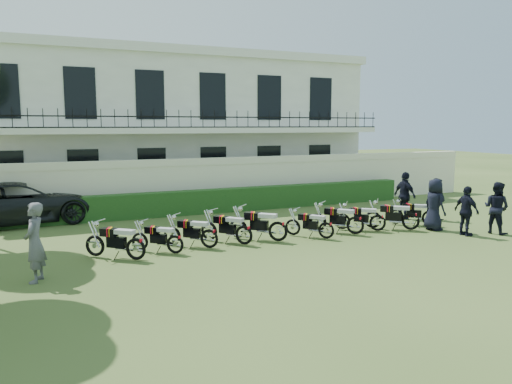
# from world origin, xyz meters

# --- Properties ---
(ground) EXTENTS (100.00, 100.00, 0.00)m
(ground) POSITION_xyz_m (0.00, 0.00, 0.00)
(ground) COLOR #394D1F
(ground) RESTS_ON ground
(perimeter_wall) EXTENTS (30.00, 0.35, 2.30)m
(perimeter_wall) POSITION_xyz_m (0.00, 8.00, 1.17)
(perimeter_wall) COLOR #EDE3C7
(perimeter_wall) RESTS_ON ground
(hedge) EXTENTS (18.00, 0.60, 1.00)m
(hedge) POSITION_xyz_m (1.00, 7.20, 0.50)
(hedge) COLOR #173F16
(hedge) RESTS_ON ground
(building) EXTENTS (20.40, 9.60, 7.40)m
(building) POSITION_xyz_m (0.00, 13.96, 3.71)
(building) COLOR white
(building) RESTS_ON ground
(motorcycle_0) EXTENTS (1.51, 1.35, 1.05)m
(motorcycle_0) POSITION_xyz_m (-4.05, 0.76, 0.49)
(motorcycle_0) COLOR black
(motorcycle_0) RESTS_ON ground
(motorcycle_1) EXTENTS (1.32, 1.22, 0.93)m
(motorcycle_1) POSITION_xyz_m (-2.87, 0.99, 0.43)
(motorcycle_1) COLOR black
(motorcycle_1) RESTS_ON ground
(motorcycle_2) EXTENTS (1.42, 1.30, 1.00)m
(motorcycle_2) POSITION_xyz_m (-1.75, 1.20, 0.46)
(motorcycle_2) COLOR black
(motorcycle_2) RESTS_ON ground
(motorcycle_3) EXTENTS (1.25, 1.55, 1.04)m
(motorcycle_3) POSITION_xyz_m (-0.62, 1.18, 0.48)
(motorcycle_3) COLOR black
(motorcycle_3) RESTS_ON ground
(motorcycle_4) EXTENTS (1.52, 1.50, 1.11)m
(motorcycle_4) POSITION_xyz_m (0.55, 1.13, 0.51)
(motorcycle_4) COLOR black
(motorcycle_4) RESTS_ON ground
(motorcycle_5) EXTENTS (1.16, 1.41, 0.95)m
(motorcycle_5) POSITION_xyz_m (2.17, 0.82, 0.44)
(motorcycle_5) COLOR black
(motorcycle_5) RESTS_ON ground
(motorcycle_6) EXTENTS (1.34, 1.52, 1.05)m
(motorcycle_6) POSITION_xyz_m (3.43, 0.98, 0.49)
(motorcycle_6) COLOR black
(motorcycle_6) RESTS_ON ground
(motorcycle_7) EXTENTS (1.48, 1.18, 0.99)m
(motorcycle_7) POSITION_xyz_m (4.49, 1.12, 0.45)
(motorcycle_7) COLOR black
(motorcycle_7) RESTS_ON ground
(motorcycle_8) EXTENTS (1.58, 1.28, 1.06)m
(motorcycle_8) POSITION_xyz_m (5.67, 0.76, 0.49)
(motorcycle_8) COLOR black
(motorcycle_8) RESTS_ON ground
(motorcycle_9) EXTENTS (1.48, 1.15, 0.98)m
(motorcycle_9) POSITION_xyz_m (6.86, 1.09, 0.45)
(motorcycle_9) COLOR black
(motorcycle_9) RESTS_ON ground
(suv) EXTENTS (6.21, 3.60, 1.63)m
(suv) POSITION_xyz_m (-7.07, 7.82, 0.81)
(suv) COLOR black
(suv) RESTS_ON ground
(inspector) EXTENTS (0.67, 0.82, 1.93)m
(inspector) POSITION_xyz_m (-6.59, -0.15, 0.96)
(inspector) COLOR slate
(inspector) RESTS_ON ground
(officer_1) EXTENTS (0.85, 1.00, 1.81)m
(officer_1) POSITION_xyz_m (8.03, -0.81, 0.90)
(officer_1) COLOR black
(officer_1) RESTS_ON ground
(officer_2) EXTENTS (0.42, 1.00, 1.70)m
(officer_2) POSITION_xyz_m (6.80, -0.65, 0.85)
(officer_2) COLOR black
(officer_2) RESTS_ON ground
(officer_3) EXTENTS (0.60, 0.91, 1.85)m
(officer_3) POSITION_xyz_m (6.49, 0.51, 0.92)
(officer_3) COLOR black
(officer_3) RESTS_ON ground
(officer_4) EXTENTS (0.63, 0.81, 1.67)m
(officer_4) POSITION_xyz_m (8.00, 1.99, 0.83)
(officer_4) COLOR black
(officer_4) RESTS_ON ground
(officer_5) EXTENTS (0.52, 1.13, 1.89)m
(officer_5) POSITION_xyz_m (6.96, 2.61, 0.95)
(officer_5) COLOR black
(officer_5) RESTS_ON ground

